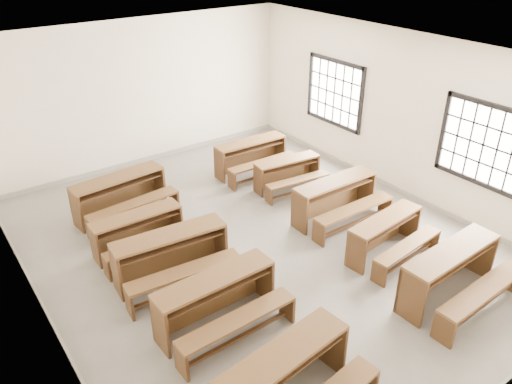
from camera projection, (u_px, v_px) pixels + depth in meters
room at (261, 125)px, 7.71m from camera, size 8.50×8.50×3.20m
desk_set_0 at (284, 379)px, 5.51m from camera, size 1.86×1.10×0.80m
desk_set_1 at (217, 299)px, 6.71m from camera, size 1.74×0.92×0.77m
desk_set_2 at (172, 254)px, 7.61m from camera, size 1.83×1.07×0.79m
desk_set_3 at (139, 230)px, 8.30m from camera, size 1.52×0.80×0.68m
desk_set_4 at (121, 193)px, 9.30m from camera, size 1.82×1.06×0.78m
desk_set_5 at (452, 271)px, 7.21m from camera, size 1.82×0.99×0.81m
desk_set_6 at (387, 234)px, 8.21m from camera, size 1.58×0.93×0.68m
desk_set_7 at (336, 197)px, 9.20m from camera, size 1.72×0.91×0.77m
desk_set_8 at (288, 172)px, 10.30m from camera, size 1.48×0.89×0.63m
desk_set_9 at (252, 154)px, 10.92m from camera, size 1.66×0.90×0.73m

